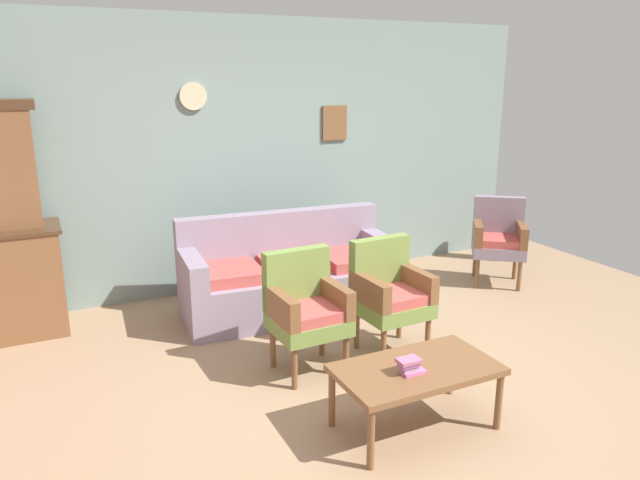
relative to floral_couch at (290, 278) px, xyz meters
name	(u,v)px	position (x,y,z in m)	size (l,w,h in m)	color
ground_plane	(387,395)	(0.00, -1.72, -0.33)	(7.68, 7.68, 0.00)	#997A5B
wall_back_with_decor	(254,155)	(0.00, 0.91, 1.03)	(6.40, 0.09, 2.70)	gray
floral_couch	(290,278)	(0.00, 0.00, 0.00)	(2.02, 0.94, 0.90)	gray
armchair_near_cabinet	(306,307)	(-0.34, -1.11, 0.17)	(0.54, 0.51, 0.90)	olive
armchair_near_couch_end	(390,291)	(0.39, -1.11, 0.17)	(0.54, 0.51, 0.90)	olive
wingback_chair_by_fireplace	(499,237)	(2.29, -0.22, 0.17)	(0.71, 0.70, 0.90)	gray
coffee_table	(416,373)	(-0.05, -2.12, 0.05)	(1.00, 0.56, 0.42)	brown
book_stack_on_table	(410,366)	(-0.14, -2.17, 0.14)	(0.17, 0.10, 0.09)	#CB69A3
floor_vase_by_wall	(496,231)	(2.85, 0.43, 0.02)	(0.20, 0.20, 0.69)	brown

